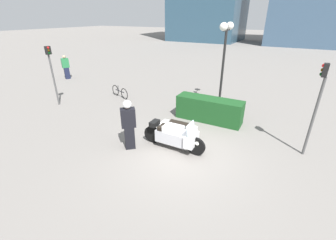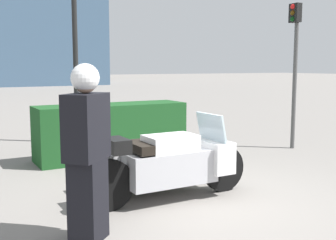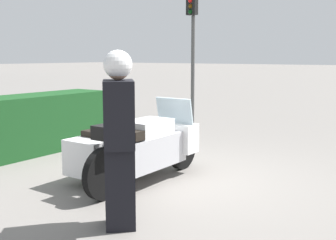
{
  "view_description": "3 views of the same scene",
  "coord_description": "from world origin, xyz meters",
  "px_view_note": "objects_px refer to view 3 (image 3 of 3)",
  "views": [
    {
      "loc": [
        2.85,
        -5.96,
        4.44
      ],
      "look_at": [
        -0.62,
        0.36,
        1.07
      ],
      "focal_mm": 24.0,
      "sensor_mm": 36.0,
      "label": 1
    },
    {
      "loc": [
        -3.15,
        -4.52,
        1.83
      ],
      "look_at": [
        -0.42,
        0.35,
        1.11
      ],
      "focal_mm": 45.0,
      "sensor_mm": 36.0,
      "label": 2
    },
    {
      "loc": [
        -4.99,
        -3.26,
        1.79
      ],
      "look_at": [
        0.05,
        0.28,
        0.85
      ],
      "focal_mm": 45.0,
      "sensor_mm": 36.0,
      "label": 3
    }
  ],
  "objects_px": {
    "officer_rider": "(119,136)",
    "hedge_bush_curbside": "(35,123)",
    "police_motorcycle": "(134,147)",
    "traffic_light_near": "(192,43)"
  },
  "relations": [
    {
      "from": "officer_rider",
      "to": "hedge_bush_curbside",
      "type": "bearing_deg",
      "value": 112.07
    },
    {
      "from": "hedge_bush_curbside",
      "to": "traffic_light_near",
      "type": "distance_m",
      "value": 4.28
    },
    {
      "from": "officer_rider",
      "to": "hedge_bush_curbside",
      "type": "relative_size",
      "value": 0.62
    },
    {
      "from": "police_motorcycle",
      "to": "hedge_bush_curbside",
      "type": "xyz_separation_m",
      "value": [
        0.28,
        2.65,
        0.06
      ]
    },
    {
      "from": "police_motorcycle",
      "to": "traffic_light_near",
      "type": "bearing_deg",
      "value": 21.09
    },
    {
      "from": "police_motorcycle",
      "to": "officer_rider",
      "type": "relative_size",
      "value": 1.32
    },
    {
      "from": "officer_rider",
      "to": "police_motorcycle",
      "type": "bearing_deg",
      "value": 82.14
    },
    {
      "from": "police_motorcycle",
      "to": "officer_rider",
      "type": "bearing_deg",
      "value": -145.12
    },
    {
      "from": "police_motorcycle",
      "to": "hedge_bush_curbside",
      "type": "bearing_deg",
      "value": 84.01
    },
    {
      "from": "police_motorcycle",
      "to": "officer_rider",
      "type": "height_order",
      "value": "officer_rider"
    }
  ]
}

